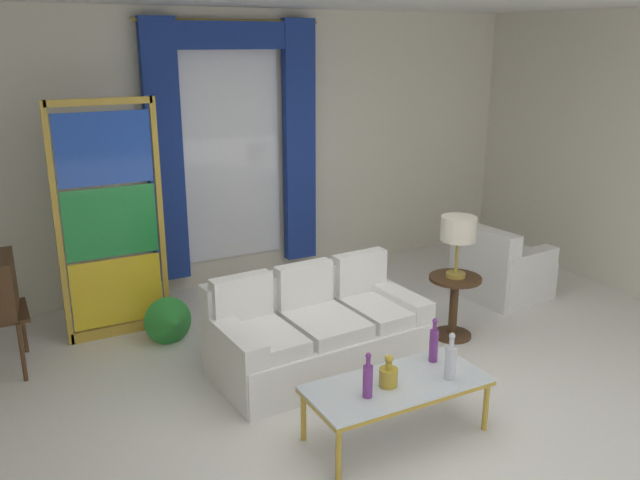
# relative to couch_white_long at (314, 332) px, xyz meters

# --- Properties ---
(ground_plane) EXTENTS (16.00, 16.00, 0.00)m
(ground_plane) POSITION_rel_couch_white_long_xyz_m (0.20, -0.73, -0.30)
(ground_plane) COLOR white
(wall_rear) EXTENTS (8.00, 0.12, 3.00)m
(wall_rear) POSITION_rel_couch_white_long_xyz_m (0.20, 2.33, 1.20)
(wall_rear) COLOR silver
(wall_rear) RESTS_ON ground
(curtained_window) EXTENTS (2.00, 0.17, 2.70)m
(curtained_window) POSITION_rel_couch_white_long_xyz_m (0.15, 2.17, 1.44)
(curtained_window) COLOR white
(curtained_window) RESTS_ON ground
(couch_white_long) EXTENTS (1.81, 1.02, 0.86)m
(couch_white_long) POSITION_rel_couch_white_long_xyz_m (0.00, 0.00, 0.00)
(couch_white_long) COLOR white
(couch_white_long) RESTS_ON ground
(coffee_table) EXTENTS (1.28, 0.57, 0.41)m
(coffee_table) POSITION_rel_couch_white_long_xyz_m (0.02, -1.20, 0.07)
(coffee_table) COLOR silver
(coffee_table) RESTS_ON ground
(bottle_blue_decanter) EXTENTS (0.07, 0.07, 0.32)m
(bottle_blue_decanter) POSITION_rel_couch_white_long_xyz_m (-0.26, -1.26, 0.23)
(bottle_blue_decanter) COLOR #753384
(bottle_blue_decanter) RESTS_ON coffee_table
(bottle_crystal_tall) EXTENTS (0.06, 0.06, 0.34)m
(bottle_crystal_tall) POSITION_rel_couch_white_long_xyz_m (0.43, -1.06, 0.24)
(bottle_crystal_tall) COLOR #753384
(bottle_crystal_tall) RESTS_ON coffee_table
(bottle_amber_squat) EXTENTS (0.13, 0.13, 0.23)m
(bottle_amber_squat) POSITION_rel_couch_white_long_xyz_m (-0.06, -1.21, 0.18)
(bottle_amber_squat) COLOR gold
(bottle_amber_squat) RESTS_ON coffee_table
(bottle_ruby_flask) EXTENTS (0.08, 0.08, 0.35)m
(bottle_ruby_flask) POSITION_rel_couch_white_long_xyz_m (0.38, -1.32, 0.25)
(bottle_ruby_flask) COLOR silver
(bottle_ruby_flask) RESTS_ON coffee_table
(armchair_white) EXTENTS (0.90, 0.89, 0.80)m
(armchair_white) POSITION_rel_couch_white_long_xyz_m (2.49, 0.47, -0.02)
(armchair_white) COLOR white
(armchair_white) RESTS_ON ground
(stained_glass_divider) EXTENTS (0.95, 0.05, 2.20)m
(stained_glass_divider) POSITION_rel_couch_white_long_xyz_m (-1.34, 1.39, 0.75)
(stained_glass_divider) COLOR gold
(stained_glass_divider) RESTS_ON ground
(peacock_figurine) EXTENTS (0.44, 0.60, 0.50)m
(peacock_figurine) POSITION_rel_couch_white_long_xyz_m (-0.98, 0.93, -0.08)
(peacock_figurine) COLOR beige
(peacock_figurine) RESTS_ON ground
(round_side_table) EXTENTS (0.48, 0.48, 0.59)m
(round_side_table) POSITION_rel_couch_white_long_xyz_m (1.40, -0.11, 0.05)
(round_side_table) COLOR #472D19
(round_side_table) RESTS_ON ground
(table_lamp_brass) EXTENTS (0.32, 0.32, 0.57)m
(table_lamp_brass) POSITION_rel_couch_white_long_xyz_m (1.40, -0.11, 0.72)
(table_lamp_brass) COLOR #B29338
(table_lamp_brass) RESTS_ON round_side_table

